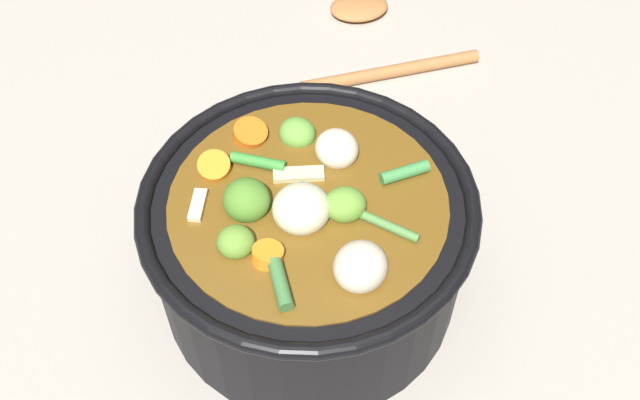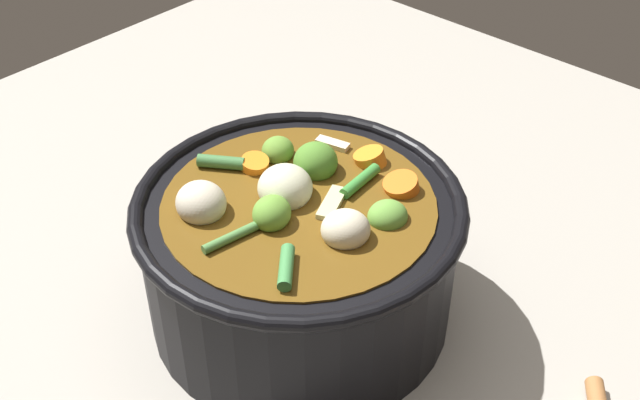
% 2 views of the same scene
% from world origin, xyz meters
% --- Properties ---
extents(ground_plane, '(1.10, 1.10, 0.00)m').
position_xyz_m(ground_plane, '(0.00, 0.00, 0.00)').
color(ground_plane, '#9E998E').
extents(cooking_pot, '(0.26, 0.26, 0.14)m').
position_xyz_m(cooking_pot, '(-0.00, 0.00, 0.06)').
color(cooking_pot, black).
rests_on(cooking_pot, ground_plane).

